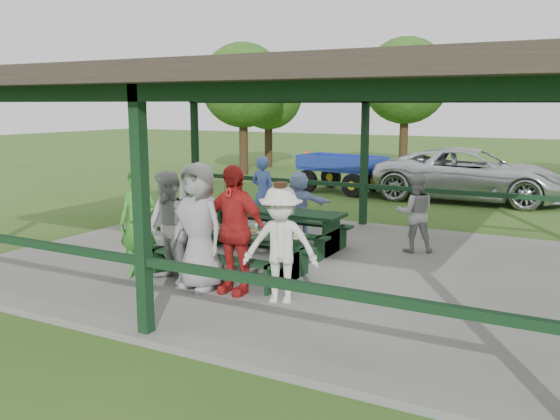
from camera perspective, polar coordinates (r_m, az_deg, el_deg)
The scene contains 19 objects.
ground at distance 10.68m, azimuth 0.79°, elevation -5.45°, with size 90.00×90.00×0.00m, color #31591B.
concrete_slab at distance 10.67m, azimuth 0.79°, elevation -5.20°, with size 10.00×8.00×0.10m, color slate.
pavilion_structure at distance 10.29m, azimuth 0.84°, elevation 11.79°, with size 10.60×8.60×3.24m.
picnic_table_near at distance 9.75m, azimuth -4.75°, elevation -3.55°, with size 2.46×1.39×0.75m.
picnic_table_far at distance 11.53m, azimuth -0.24°, elevation -1.34°, with size 2.64×1.39×0.75m.
table_setting at distance 9.64m, azimuth -4.08°, elevation -1.79°, with size 2.33×0.45×0.10m.
contestant_green at distance 9.74m, azimuth -13.49°, elevation -1.32°, with size 0.64×0.42×1.77m, color green.
contestant_grey_left at distance 9.34m, azimuth -10.63°, elevation -1.70°, with size 0.86×0.67×1.77m, color #99999B.
contestant_grey_mid at distance 8.95m, azimuth -7.85°, elevation -1.58°, with size 0.95×0.62×1.93m, color #959598.
contestant_red at distance 8.73m, azimuth -4.50°, elevation -1.89°, with size 1.12×0.47×1.92m, color red.
contestant_white_fedora at distance 8.31m, azimuth 0.06°, elevation -3.35°, with size 1.21×0.92×1.72m.
spectator_lblue at distance 12.36m, azimuth 1.82°, elevation 0.54°, with size 1.31×0.42×1.42m, color #95AEE6.
spectator_blue at distance 13.20m, azimuth -1.62°, elevation 1.66°, with size 0.60×0.40×1.65m, color #445FB1.
spectator_grey at distance 11.47m, azimuth 12.87°, elevation -0.28°, with size 0.73×0.57×1.49m, color #959597.
pickup_truck at distance 18.69m, azimuth 17.91°, elevation 3.26°, with size 2.62×5.68×1.58m, color silver.
farm_trailer at distance 19.67m, azimuth 5.95°, elevation 3.61°, with size 3.78×2.01×1.31m.
tree_far_left at distance 27.30m, azimuth -1.13°, elevation 10.92°, with size 3.07×3.07×4.79m.
tree_left at distance 25.93m, azimuth 12.00°, elevation 12.05°, with size 3.62×3.62×5.65m.
tree_edge_left at distance 24.46m, azimuth -3.58°, elevation 11.86°, with size 3.41×3.41×5.33m.
Camera 1 is at (4.74, -9.13, 2.87)m, focal length 38.00 mm.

